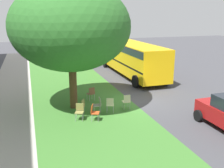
# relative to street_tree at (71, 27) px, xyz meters

# --- Properties ---
(ground) EXTENTS (80.00, 80.00, 0.00)m
(ground) POSITION_rel_street_tree_xyz_m (-0.19, -3.87, -4.69)
(ground) COLOR #424247
(grass_verge) EXTENTS (48.00, 6.00, 0.01)m
(grass_verge) POSITION_rel_street_tree_xyz_m (-0.19, -0.67, -4.68)
(grass_verge) COLOR #3D752D
(grass_verge) RESTS_ON ground
(sidewalk_strip) EXTENTS (48.00, 2.80, 0.01)m
(sidewalk_strip) POSITION_rel_street_tree_xyz_m (-0.19, 3.73, -4.68)
(sidewalk_strip) COLOR #ADA89E
(sidewalk_strip) RESTS_ON ground
(street_tree) EXTENTS (6.62, 6.62, 7.14)m
(street_tree) POSITION_rel_street_tree_xyz_m (0.00, 0.00, 0.00)
(street_tree) COLOR brown
(street_tree) RESTS_ON ground
(chair_0) EXTENTS (0.54, 0.53, 0.88)m
(chair_0) POSITION_rel_street_tree_xyz_m (-1.47, -1.79, -4.17)
(chair_0) COLOR beige
(chair_0) RESTS_ON ground
(chair_1) EXTENTS (0.44, 0.44, 0.88)m
(chair_1) POSITION_rel_street_tree_xyz_m (-1.24, -2.86, -4.17)
(chair_1) COLOR beige
(chair_1) RESTS_ON ground
(chair_2) EXTENTS (0.57, 0.57, 0.88)m
(chair_2) POSITION_rel_street_tree_xyz_m (-1.28, -0.20, -4.17)
(chair_2) COLOR olive
(chair_2) RESTS_ON ground
(chair_3) EXTENTS (0.54, 0.54, 0.88)m
(chair_3) POSITION_rel_street_tree_xyz_m (-1.94, 0.03, -4.17)
(chair_3) COLOR olive
(chair_3) RESTS_ON ground
(chair_4) EXTENTS (0.52, 0.51, 0.88)m
(chair_4) POSITION_rel_street_tree_xyz_m (0.88, -1.27, -4.17)
(chair_4) COLOR brown
(chair_4) RESTS_ON ground
(chair_5) EXTENTS (0.45, 0.45, 0.88)m
(chair_5) POSITION_rel_street_tree_xyz_m (-1.26, -1.16, -4.17)
(chair_5) COLOR #ADA393
(chair_5) RESTS_ON ground
(chair_6) EXTENTS (0.55, 0.55, 0.88)m
(chair_6) POSITION_rel_street_tree_xyz_m (-2.29, -0.65, -4.17)
(chair_6) COLOR #C64C1E
(chair_6) RESTS_ON ground
(school_bus) EXTENTS (10.40, 2.80, 2.88)m
(school_bus) POSITION_rel_street_tree_xyz_m (6.74, -6.41, -2.93)
(school_bus) COLOR yellow
(school_bus) RESTS_ON ground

